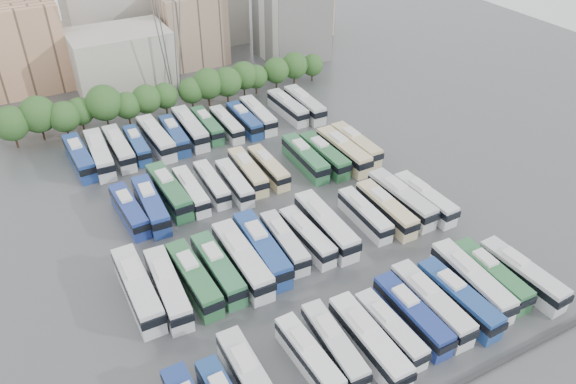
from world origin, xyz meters
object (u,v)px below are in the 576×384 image
apartment_tower (292,2)px  bus_r2_s13 (356,144)px  bus_r1_s8 (326,225)px  bus_r2_s10 (305,158)px  bus_r1_s6 (284,242)px  bus_r2_s12 (343,151)px  bus_r1_s10 (365,214)px  bus_r3_s2 (119,148)px  bus_r3_s12 (288,107)px  bus_r1_s7 (307,236)px  bus_r0_s7 (390,329)px  bus_r3_s1 (99,154)px  bus_r2_s11 (324,155)px  bus_r0_s11 (471,281)px  bus_r1_s4 (242,260)px  bus_r1_s5 (262,249)px  bus_r0_s2 (251,379)px  bus_r1_s1 (168,288)px  bus_r3_s9 (244,120)px  bus_r0_s12 (491,275)px  bus_r3_s8 (227,124)px  bus_r2_s2 (151,205)px  bus_r3_s5 (174,135)px  bus_r2_s6 (234,182)px  bus_r1_s13 (425,198)px  bus_r2_s1 (129,210)px  bus_r3_s0 (79,157)px  bus_r0_s10 (458,298)px  bus_r0_s9 (431,303)px  bus_r2_s7 (248,171)px  bus_r2_s3 (169,191)px  bus_r2_s4 (191,191)px  bus_r2_s5 (212,184)px  electricity_pylon (165,5)px  bus_r0_s5 (334,345)px  bus_r3_s4 (156,138)px  bus_r1_s2 (194,278)px  bus_r1_s12 (401,199)px  bus_r3_s6 (190,128)px  bus_r1_s0 (138,289)px  bus_r2_s8 (268,167)px  bus_r3_s7 (207,125)px  bus_r0_s8 (412,314)px

apartment_tower → bus_r2_s13: 49.07m
bus_r1_s8 → bus_r2_s10: bus_r1_s8 is taller
bus_r1_s6 → bus_r2_s12: 25.72m
bus_r1_s10 → bus_r3_s2: bearing=127.8°
bus_r3_s12 → bus_r1_s7: bearing=-115.9°
bus_r0_s7 → bus_r1_s7: bus_r1_s7 is taller
bus_r3_s1 → bus_r2_s11: bearing=-26.3°
bus_r2_s10 → bus_r0_s11: bearing=-82.9°
bus_r1_s4 → bus_r1_s5: 3.28m
bus_r0_s2 → bus_r1_s1: size_ratio=0.95×
bus_r2_s12 → bus_r2_s13: 3.38m
bus_r1_s5 → bus_r2_s12: 28.55m
bus_r0_s2 → bus_r3_s9: (23.42, 52.81, -0.10)m
bus_r0_s12 → bus_r3_s8: bearing=105.5°
bus_r2_s2 → bus_r3_s5: bearing=64.4°
bus_r0_s12 → bus_r1_s7: bearing=134.7°
bus_r3_s12 → bus_r2_s10: bearing=-111.2°
bus_r2_s6 → bus_r1_s8: bearing=-66.0°
apartment_tower → bus_r1_s13: size_ratio=2.18×
bus_r1_s7 → bus_r0_s7: bearing=-91.9°
bus_r2_s1 → bus_r3_s0: (-3.35, 18.53, 0.14)m
bus_r0_s10 → bus_r2_s2: size_ratio=0.98×
bus_r0_s2 → bus_r0_s9: bus_r0_s9 is taller
bus_r1_s6 → bus_r2_s7: bearing=83.3°
bus_r2_s10 → bus_r3_s9: bus_r2_s10 is taller
bus_r1_s7 → bus_r2_s3: bus_r2_s3 is taller
bus_r3_s9 → bus_r3_s8: bearing=176.9°
bus_r0_s9 → bus_r3_s9: bearing=90.1°
bus_r2_s4 → bus_r2_s5: (3.54, 0.40, -0.04)m
bus_r2_s11 → bus_r3_s1: bearing=150.2°
bus_r2_s6 → bus_r3_s1: 24.66m
bus_r2_s13 → electricity_pylon: bearing=116.3°
bus_r0_s9 → bus_r1_s10: (3.30, 18.31, -0.24)m
bus_r0_s5 → bus_r2_s3: (-6.41, 36.63, 0.25)m
bus_r0_s5 → bus_r2_s4: bus_r0_s5 is taller
bus_r0_s11 → bus_r3_s4: (-23.21, 53.34, 0.02)m
bus_r1_s2 → bus_r1_s12: bus_r1_s12 is taller
bus_r0_s10 → bus_r3_s6: 57.03m
bus_r0_s12 → bus_r1_s0: 43.48m
bus_r2_s6 → bus_r2_s10: bearing=6.2°
bus_r2_s7 → bus_r2_s8: size_ratio=1.05×
bus_r0_s9 → bus_r2_s11: bearing=79.6°
bus_r0_s10 → bus_r2_s2: bearing=125.0°
bus_r1_s5 → bus_r3_s7: bearing=82.1°
apartment_tower → bus_r3_s7: bearing=-140.1°
bus_r1_s2 → bus_r1_s12: size_ratio=0.96×
bus_r0_s8 → bus_r3_s12: 55.78m
bus_r1_s8 → bus_r0_s12: bearing=-53.3°
bus_r3_s0 → bus_r0_s10: bearing=-61.1°
bus_r2_s11 → bus_r2_s5: bearing=175.3°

